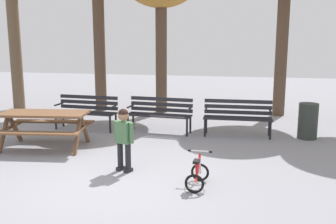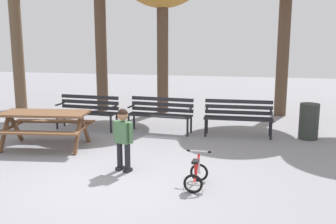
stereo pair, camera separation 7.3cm
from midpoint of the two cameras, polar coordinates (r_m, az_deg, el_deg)
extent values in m
plane|color=gray|center=(6.46, -8.93, -10.21)|extent=(36.00, 36.00, 0.00)
cube|color=brown|center=(8.58, -17.97, -0.21)|extent=(1.88, 0.99, 0.05)
cube|color=brown|center=(8.15, -19.30, -2.96)|extent=(1.82, 0.47, 0.04)
cube|color=brown|center=(9.14, -16.57, -1.34)|extent=(1.82, 0.47, 0.04)
cube|color=brown|center=(8.77, -23.16, -2.90)|extent=(0.13, 0.57, 0.76)
cube|color=brown|center=(9.20, -21.75, -2.18)|extent=(0.13, 0.57, 0.76)
cube|color=brown|center=(8.97, -22.47, -2.14)|extent=(0.22, 1.10, 0.04)
cube|color=brown|center=(8.17, -13.39, -3.27)|extent=(0.13, 0.57, 0.76)
cube|color=brown|center=(8.63, -12.39, -2.47)|extent=(0.13, 0.57, 0.76)
cube|color=brown|center=(8.38, -12.89, -2.44)|extent=(0.22, 1.10, 0.04)
cube|color=#232328|center=(10.21, -11.80, 0.08)|extent=(1.60, 0.17, 0.03)
cube|color=#232328|center=(10.11, -12.11, -0.04)|extent=(1.60, 0.17, 0.03)
cube|color=#232328|center=(10.00, -12.43, -0.17)|extent=(1.60, 0.17, 0.03)
cube|color=#232328|center=(9.90, -12.75, -0.30)|extent=(1.60, 0.17, 0.03)
cube|color=#232328|center=(10.23, -11.72, 0.67)|extent=(1.60, 0.14, 0.09)
cube|color=#232328|center=(10.21, -11.75, 1.41)|extent=(1.60, 0.14, 0.09)
cube|color=#232328|center=(10.19, -11.78, 2.15)|extent=(1.60, 0.14, 0.09)
cylinder|color=black|center=(9.63, -8.70, -1.79)|extent=(0.05, 0.05, 0.44)
cylinder|color=black|center=(9.96, -7.86, -1.36)|extent=(0.05, 0.05, 0.44)
cube|color=black|center=(9.72, -8.33, 0.73)|extent=(0.07, 0.40, 0.03)
cylinder|color=black|center=(10.33, -16.32, -1.25)|extent=(0.05, 0.05, 0.44)
cylinder|color=black|center=(10.63, -15.31, -0.87)|extent=(0.05, 0.05, 0.44)
cube|color=black|center=(10.41, -15.92, 1.10)|extent=(0.07, 0.40, 0.03)
cube|color=#232328|center=(9.68, -1.26, -0.28)|extent=(1.60, 0.19, 0.03)
cube|color=#232328|center=(9.57, -1.48, -0.41)|extent=(1.60, 0.19, 0.03)
cube|color=#232328|center=(9.45, -1.70, -0.55)|extent=(1.60, 0.19, 0.03)
cube|color=#232328|center=(9.34, -1.92, -0.69)|extent=(1.60, 0.19, 0.03)
cube|color=#232328|center=(9.70, -1.19, 0.34)|extent=(1.60, 0.16, 0.09)
cube|color=#232328|center=(9.67, -1.19, 1.12)|extent=(1.60, 0.16, 0.09)
cube|color=#232328|center=(9.65, -1.20, 1.90)|extent=(1.60, 0.16, 0.09)
cylinder|color=black|center=(9.21, 2.57, -2.27)|extent=(0.05, 0.05, 0.44)
cylinder|color=black|center=(9.55, 3.08, -1.79)|extent=(0.05, 0.05, 0.44)
cube|color=black|center=(9.30, 2.85, 0.38)|extent=(0.07, 0.40, 0.03)
cylinder|color=black|center=(9.66, -6.11, -1.69)|extent=(0.05, 0.05, 0.44)
cylinder|color=black|center=(9.99, -5.33, -1.26)|extent=(0.05, 0.05, 0.44)
cube|color=black|center=(9.75, -5.76, 0.82)|extent=(0.07, 0.40, 0.03)
cube|color=#232328|center=(9.47, 9.94, -0.69)|extent=(1.60, 0.11, 0.03)
cube|color=#232328|center=(9.35, 9.94, -0.84)|extent=(1.60, 0.11, 0.03)
cube|color=#232328|center=(9.23, 9.93, -0.99)|extent=(1.60, 0.11, 0.03)
cube|color=#232328|center=(9.11, 9.92, -1.14)|extent=(1.60, 0.11, 0.03)
cube|color=#232328|center=(9.49, 9.96, -0.05)|extent=(1.60, 0.09, 0.09)
cube|color=#232328|center=(9.46, 9.99, 0.74)|extent=(1.60, 0.09, 0.09)
cube|color=#232328|center=(9.44, 10.02, 1.53)|extent=(1.60, 0.09, 0.09)
cylinder|color=black|center=(9.21, 14.55, -2.61)|extent=(0.05, 0.05, 0.44)
cylinder|color=black|center=(9.56, 14.40, -2.11)|extent=(0.05, 0.05, 0.44)
cube|color=black|center=(9.30, 14.59, 0.04)|extent=(0.05, 0.40, 0.03)
cylinder|color=black|center=(9.21, 5.21, -2.29)|extent=(0.05, 0.05, 0.44)
cylinder|color=black|center=(9.56, 5.40, -1.81)|extent=(0.05, 0.05, 0.44)
cube|color=black|center=(9.31, 5.35, 0.36)|extent=(0.05, 0.40, 0.03)
cylinder|color=black|center=(6.83, -6.18, -6.71)|extent=(0.10, 0.10, 0.51)
cube|color=black|center=(6.90, -6.14, -8.50)|extent=(0.14, 0.18, 0.06)
cylinder|color=black|center=(6.94, -7.31, -6.44)|extent=(0.10, 0.10, 0.51)
cube|color=black|center=(7.01, -7.26, -8.21)|extent=(0.14, 0.18, 0.06)
cube|color=#477047|center=(6.77, -6.83, -2.98)|extent=(0.31, 0.25, 0.38)
sphere|color=#996B4C|center=(6.70, -6.89, -0.51)|extent=(0.19, 0.19, 0.19)
sphere|color=black|center=(6.70, -6.89, -0.27)|extent=(0.18, 0.18, 0.18)
cylinder|color=#477047|center=(6.65, -5.69, -3.10)|extent=(0.08, 0.08, 0.36)
cylinder|color=#477047|center=(6.88, -7.94, -2.69)|extent=(0.08, 0.08, 0.36)
torus|color=black|center=(6.43, 4.38, -8.81)|extent=(0.30, 0.05, 0.30)
cylinder|color=silver|center=(6.43, 4.38, -8.81)|extent=(0.05, 0.04, 0.04)
torus|color=black|center=(5.95, 3.53, -10.45)|extent=(0.30, 0.05, 0.30)
cylinder|color=silver|center=(5.95, 3.53, -10.45)|extent=(0.05, 0.04, 0.04)
torus|color=white|center=(6.00, 2.47, -11.22)|extent=(0.11, 0.03, 0.11)
torus|color=white|center=(5.97, 4.58, -11.38)|extent=(0.11, 0.03, 0.11)
cylinder|color=red|center=(6.20, 4.13, -7.87)|extent=(0.05, 0.31, 0.32)
cylinder|color=red|center=(6.06, 3.86, -8.53)|extent=(0.04, 0.08, 0.27)
cylinder|color=red|center=(6.04, 3.71, -10.03)|extent=(0.04, 0.20, 0.05)
cylinder|color=silver|center=(6.36, 4.38, -7.51)|extent=(0.03, 0.07, 0.32)
cylinder|color=red|center=(6.15, 4.11, -7.05)|extent=(0.04, 0.32, 0.05)
cube|color=black|center=(6.00, 3.84, -7.24)|extent=(0.10, 0.17, 0.04)
cylinder|color=silver|center=(6.28, 4.37, -5.74)|extent=(0.34, 0.04, 0.02)
cylinder|color=black|center=(6.30, 2.84, -5.65)|extent=(0.05, 0.04, 0.04)
cylinder|color=black|center=(6.25, 5.92, -5.84)|extent=(0.05, 0.04, 0.04)
cylinder|color=#2D332D|center=(9.54, 19.62, -1.25)|extent=(0.44, 0.44, 0.83)
cylinder|color=brown|center=(13.55, -21.70, 9.59)|extent=(0.37, 0.37, 4.37)
cylinder|color=brown|center=(12.58, -10.17, 8.97)|extent=(0.36, 0.36, 3.86)
cylinder|color=brown|center=(12.08, -1.17, 7.92)|extent=(0.35, 0.35, 3.38)
cylinder|color=brown|center=(12.04, 16.11, 8.11)|extent=(0.35, 0.35, 3.64)
camera|label=1|loc=(0.04, -90.27, -0.05)|focal=41.57mm
camera|label=2|loc=(0.04, 89.73, 0.05)|focal=41.57mm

